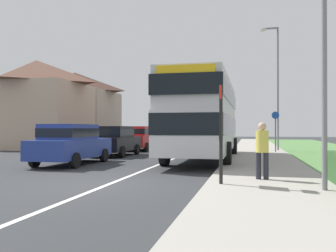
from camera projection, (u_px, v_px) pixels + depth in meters
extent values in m
plane|color=#2D3033|center=(110.00, 184.00, 9.79)|extent=(120.00, 120.00, 0.00)
cube|color=silver|center=(172.00, 159.00, 17.60)|extent=(0.14, 60.00, 0.01)
cube|color=#9E998E|center=(262.00, 164.00, 14.72)|extent=(3.20, 68.00, 0.12)
cube|color=#BCBCC1|center=(204.00, 132.00, 17.10)|extent=(2.50, 10.38, 1.65)
cube|color=#BCBCC1|center=(204.00, 99.00, 17.11)|extent=(2.45, 10.17, 1.55)
cube|color=black|center=(204.00, 125.00, 17.10)|extent=(2.52, 10.43, 0.76)
cube|color=black|center=(204.00, 97.00, 17.11)|extent=(2.52, 10.43, 0.72)
cube|color=gold|center=(185.00, 71.00, 12.10)|extent=(2.00, 0.08, 0.44)
cylinder|color=black|center=(189.00, 146.00, 20.51)|extent=(0.30, 1.00, 1.00)
cylinder|color=black|center=(234.00, 147.00, 19.95)|extent=(0.30, 1.00, 1.00)
cylinder|color=black|center=(165.00, 153.00, 14.59)|extent=(0.30, 1.00, 1.00)
cylinder|color=black|center=(227.00, 154.00, 14.03)|extent=(0.30, 1.00, 1.00)
cube|color=navy|center=(72.00, 148.00, 15.15)|extent=(1.74, 4.49, 0.76)
cube|color=navy|center=(69.00, 132.00, 14.93)|extent=(1.53, 2.47, 0.62)
cube|color=black|center=(69.00, 133.00, 14.93)|extent=(1.57, 2.49, 0.35)
cylinder|color=black|center=(70.00, 155.00, 16.69)|extent=(0.20, 0.60, 0.60)
cylinder|color=black|center=(104.00, 155.00, 16.31)|extent=(0.20, 0.60, 0.60)
cylinder|color=black|center=(34.00, 160.00, 13.98)|extent=(0.20, 0.60, 0.60)
cylinder|color=black|center=(75.00, 160.00, 13.60)|extent=(0.20, 0.60, 0.60)
cube|color=black|center=(115.00, 144.00, 19.95)|extent=(1.75, 4.00, 0.73)
cube|color=black|center=(114.00, 132.00, 19.76)|extent=(1.54, 2.20, 0.60)
cube|color=black|center=(114.00, 132.00, 19.76)|extent=(1.58, 2.22, 0.34)
cylinder|color=black|center=(109.00, 149.00, 21.35)|extent=(0.20, 0.60, 0.60)
cylinder|color=black|center=(137.00, 149.00, 20.97)|extent=(0.20, 0.60, 0.60)
cylinder|color=black|center=(91.00, 152.00, 18.93)|extent=(0.20, 0.60, 0.60)
cylinder|color=black|center=(122.00, 152.00, 18.55)|extent=(0.20, 0.60, 0.60)
cube|color=#B21E1E|center=(139.00, 141.00, 24.83)|extent=(1.81, 4.03, 0.74)
cube|color=#B21E1E|center=(138.00, 131.00, 24.64)|extent=(1.60, 2.22, 0.61)
cube|color=black|center=(138.00, 131.00, 24.64)|extent=(1.63, 2.24, 0.34)
cylinder|color=black|center=(132.00, 145.00, 26.25)|extent=(0.20, 0.60, 0.60)
cylinder|color=black|center=(156.00, 145.00, 25.85)|extent=(0.20, 0.60, 0.60)
cylinder|color=black|center=(120.00, 147.00, 23.81)|extent=(0.20, 0.60, 0.60)
cylinder|color=black|center=(146.00, 147.00, 23.41)|extent=(0.20, 0.60, 0.60)
cube|color=slate|center=(157.00, 139.00, 29.54)|extent=(1.75, 4.10, 0.69)
cube|color=slate|center=(156.00, 131.00, 29.34)|extent=(1.54, 2.25, 0.56)
cube|color=black|center=(156.00, 132.00, 29.34)|extent=(1.57, 2.28, 0.32)
cylinder|color=black|center=(151.00, 143.00, 30.97)|extent=(0.20, 0.60, 0.60)
cylinder|color=black|center=(170.00, 143.00, 30.59)|extent=(0.20, 0.60, 0.60)
cylinder|color=black|center=(142.00, 144.00, 28.49)|extent=(0.20, 0.60, 0.60)
cylinder|color=black|center=(163.00, 144.00, 28.11)|extent=(0.20, 0.60, 0.60)
cylinder|color=#23232D|center=(258.00, 168.00, 9.87)|extent=(0.14, 0.14, 0.85)
cylinder|color=#23232D|center=(266.00, 168.00, 9.83)|extent=(0.14, 0.14, 0.85)
cylinder|color=#D1C14C|center=(262.00, 141.00, 9.85)|extent=(0.34, 0.34, 0.60)
sphere|color=tan|center=(262.00, 126.00, 9.86)|extent=(0.22, 0.22, 0.22)
cylinder|color=black|center=(221.00, 137.00, 9.04)|extent=(0.09, 0.09, 2.60)
cube|color=red|center=(221.00, 93.00, 9.05)|extent=(0.04, 0.44, 0.32)
cube|color=black|center=(221.00, 127.00, 9.06)|extent=(0.06, 0.52, 0.68)
cylinder|color=slate|center=(275.00, 136.00, 21.58)|extent=(0.08, 0.08, 2.10)
cylinder|color=blue|center=(275.00, 115.00, 21.59)|extent=(0.44, 0.03, 0.44)
cylinder|color=slate|center=(324.00, 21.00, 8.15)|extent=(0.12, 0.12, 7.84)
cylinder|color=slate|center=(278.00, 89.00, 23.31)|extent=(0.12, 0.12, 8.05)
cube|color=slate|center=(271.00, 28.00, 23.44)|extent=(0.90, 0.10, 0.10)
cube|color=silver|center=(263.00, 30.00, 23.54)|extent=(0.36, 0.20, 0.14)
cube|color=#C1A88E|center=(36.00, 116.00, 27.50)|extent=(7.02, 6.04, 4.89)
pyramid|color=brown|center=(36.00, 72.00, 27.53)|extent=(7.02, 6.04, 1.82)
cube|color=tan|center=(75.00, 118.00, 33.52)|extent=(7.02, 6.04, 4.89)
pyramid|color=#4C3328|center=(75.00, 82.00, 33.54)|extent=(7.02, 6.04, 1.82)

